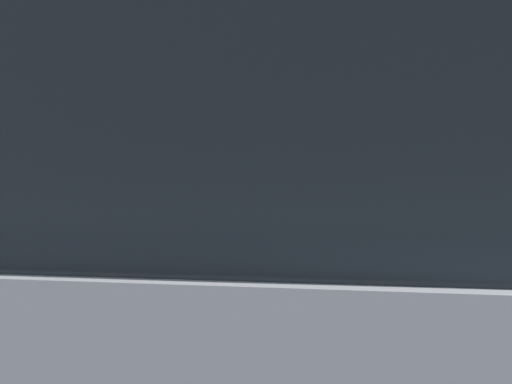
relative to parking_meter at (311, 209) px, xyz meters
name	(u,v)px	position (x,y,z in m)	size (l,w,h in m)	color
parking_meter	(311,209)	(0.00, 0.00, 0.00)	(0.18, 0.20, 1.51)	slate
pedestrian_at_meter	(216,266)	(-0.46, 0.19, -0.23)	(0.67, 0.39, 1.59)	#1E233F
parked_hatchback_silver	(196,357)	(0.21, -1.41, -0.33)	(4.03, 1.83, 1.81)	#B7BABF
background_railing	(422,282)	(-0.02, 1.96, -0.39)	(24.06, 0.06, 1.01)	#2D7A38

